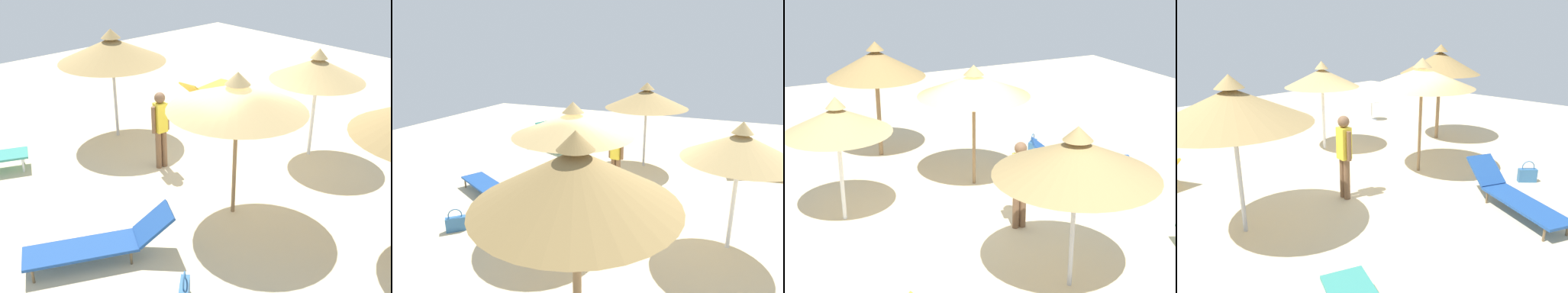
% 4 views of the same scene
% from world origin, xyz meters
% --- Properties ---
extents(ground, '(24.00, 24.00, 0.10)m').
position_xyz_m(ground, '(0.00, 0.00, -0.05)').
color(ground, beige).
extents(parasol_umbrella_far_right, '(2.08, 2.08, 2.52)m').
position_xyz_m(parasol_umbrella_far_right, '(2.63, -0.41, 2.06)').
color(parasol_umbrella_far_right, white).
rests_on(parasol_umbrella_far_right, ground).
extents(parasol_umbrella_near_left, '(2.57, 2.57, 2.71)m').
position_xyz_m(parasol_umbrella_near_left, '(-0.06, 3.53, 2.21)').
color(parasol_umbrella_near_left, '#B2B2B7').
rests_on(parasol_umbrella_near_left, ground).
extents(parasol_umbrella_near_right, '(2.42, 2.42, 2.92)m').
position_xyz_m(parasol_umbrella_near_right, '(0.89, -3.61, 2.37)').
color(parasol_umbrella_near_right, olive).
rests_on(parasol_umbrella_near_right, ground).
extents(parasol_umbrella_edge, '(2.46, 2.46, 2.74)m').
position_xyz_m(parasol_umbrella_edge, '(-0.46, -0.88, 2.30)').
color(parasol_umbrella_edge, olive).
rests_on(parasol_umbrella_edge, ground).
extents(lounge_chair_back, '(2.09, 1.33, 0.96)m').
position_xyz_m(lounge_chair_back, '(-3.50, 3.89, 0.43)').
color(lounge_chair_back, teal).
rests_on(lounge_chair_back, ground).
extents(lounge_chair_center, '(2.42, 1.58, 0.77)m').
position_xyz_m(lounge_chair_center, '(-3.05, -0.43, 0.34)').
color(lounge_chair_center, '#1E478C').
rests_on(lounge_chair_center, ground).
extents(lounge_chair_far_left, '(2.20, 0.92, 0.70)m').
position_xyz_m(lounge_chair_far_left, '(3.59, 4.00, 0.31)').
color(lounge_chair_far_left, gold).
rests_on(lounge_chair_far_left, ground).
extents(person_standing_front, '(0.43, 0.25, 1.75)m').
position_xyz_m(person_standing_front, '(-0.32, 1.43, 1.00)').
color(person_standing_front, brown).
rests_on(person_standing_front, ground).
extents(handbag, '(0.39, 0.38, 0.51)m').
position_xyz_m(handbag, '(-2.70, -2.04, 0.18)').
color(handbag, '#336699').
rests_on(handbag, ground).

